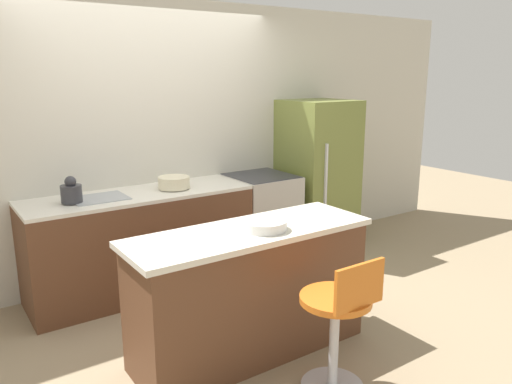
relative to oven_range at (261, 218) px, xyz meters
The scene contains 10 objects.
ground_plane 1.16m from the oven_range, 161.30° to the right, with size 14.00×14.00×0.00m, color #998466.
wall_back 1.36m from the oven_range, 160.64° to the left, with size 8.00×0.06×2.60m.
back_counter 1.31m from the oven_range, behind, with size 1.97×0.65×0.92m.
kitchen_island 1.77m from the oven_range, 127.52° to the right, with size 1.72×0.59×0.91m.
oven_range is the anchor object (origin of this frame).
refrigerator 0.83m from the oven_range, ahead, with size 0.71×0.70×1.65m.
stool_chair 2.27m from the oven_range, 113.28° to the right, with size 0.44×0.44×0.89m.
kettle 1.96m from the oven_range, behind, with size 0.17×0.17×0.22m.
mixing_bowl 1.11m from the oven_range, behind, with size 0.28×0.28×0.10m.
fruit_bowl 1.85m from the oven_range, 124.31° to the right, with size 0.30×0.30×0.07m.
Camera 1 is at (-1.85, -3.72, 1.94)m, focal length 35.00 mm.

